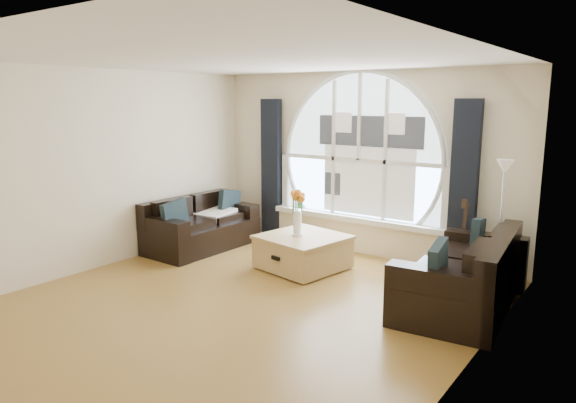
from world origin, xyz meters
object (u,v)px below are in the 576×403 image
object	(u,v)px
coffee_chest	(303,251)
potted_plant	(299,200)
guitar	(465,238)
sofa_left	(202,223)
floor_lamp	(500,227)
sofa_right	(463,272)
vase_flowers	(297,208)

from	to	relation	value
coffee_chest	potted_plant	distance (m)	1.52
guitar	potted_plant	distance (m)	2.78
sofa_left	potted_plant	bearing A→B (deg)	52.69
coffee_chest	floor_lamp	bearing A→B (deg)	25.65
coffee_chest	floor_lamp	size ratio (longest dim) A/B	0.64
sofa_right	vase_flowers	distance (m)	2.31
floor_lamp	potted_plant	world-z (taller)	floor_lamp
sofa_left	vase_flowers	bearing A→B (deg)	2.21
sofa_left	floor_lamp	size ratio (longest dim) A/B	1.11
sofa_right	potted_plant	distance (m)	3.32
sofa_left	floor_lamp	xyz separation A→B (m)	(4.23, 0.76, 0.40)
sofa_left	guitar	xyz separation A→B (m)	(3.75, 1.00, 0.13)
floor_lamp	coffee_chest	bearing A→B (deg)	-164.16
sofa_left	coffee_chest	size ratio (longest dim) A/B	1.72
guitar	potted_plant	bearing A→B (deg)	177.15
sofa_left	coffee_chest	xyz separation A→B (m)	(1.85, 0.09, -0.15)
coffee_chest	sofa_left	bearing A→B (deg)	-167.55
sofa_left	potted_plant	size ratio (longest dim) A/B	6.67
floor_lamp	guitar	xyz separation A→B (m)	(-0.48, 0.24, -0.27)
sofa_right	potted_plant	bearing A→B (deg)	152.12
guitar	vase_flowers	bearing A→B (deg)	-151.77
floor_lamp	vase_flowers	bearing A→B (deg)	-163.71
sofa_left	guitar	world-z (taller)	guitar
guitar	potted_plant	size ratio (longest dim) A/B	3.99
floor_lamp	potted_plant	size ratio (longest dim) A/B	6.02
vase_flowers	floor_lamp	world-z (taller)	floor_lamp
sofa_left	sofa_right	bearing A→B (deg)	0.86
vase_flowers	potted_plant	bearing A→B (deg)	123.66
coffee_chest	vase_flowers	xyz separation A→B (m)	(-0.07, -0.04, 0.60)
sofa_left	floor_lamp	bearing A→B (deg)	10.94
sofa_right	potted_plant	xyz separation A→B (m)	(-3.07, 1.24, 0.28)
sofa_left	sofa_right	size ratio (longest dim) A/B	0.92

